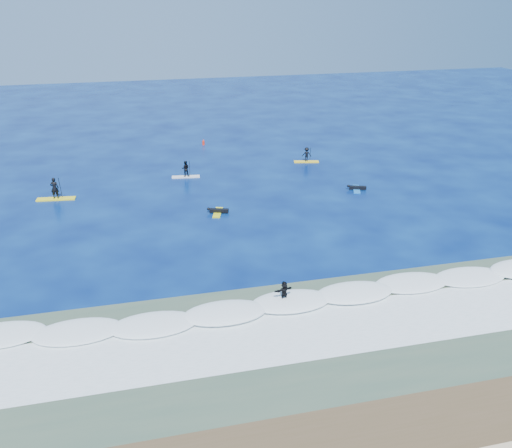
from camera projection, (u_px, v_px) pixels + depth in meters
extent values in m
plane|color=#030F42|center=(238.00, 239.00, 42.12)|extent=(160.00, 160.00, 0.00)
cube|color=#394E3D|center=(295.00, 345.00, 29.58)|extent=(90.00, 13.00, 0.01)
cube|color=white|center=(274.00, 306.00, 33.17)|extent=(40.00, 6.00, 0.30)
cube|color=silver|center=(290.00, 335.00, 30.48)|extent=(34.00, 5.00, 0.02)
cube|color=yellow|center=(56.00, 199.00, 49.87)|extent=(3.37, 1.19, 0.11)
imported|color=black|center=(55.00, 188.00, 49.48)|extent=(0.74, 0.53, 1.90)
cylinder|color=black|center=(61.00, 188.00, 49.57)|extent=(0.13, 0.76, 2.21)
cube|color=black|center=(62.00, 200.00, 49.97)|extent=(0.13, 0.03, 0.33)
cube|color=silver|center=(186.00, 177.00, 55.67)|extent=(2.77, 1.02, 0.09)
imported|color=black|center=(185.00, 169.00, 55.35)|extent=(0.83, 0.68, 1.56)
cylinder|color=black|center=(190.00, 169.00, 55.42)|extent=(0.12, 0.62, 1.81)
cube|color=black|center=(190.00, 177.00, 55.75)|extent=(0.11, 0.03, 0.27)
cube|color=yellow|center=(306.00, 162.00, 60.48)|extent=(2.70, 1.24, 0.09)
imported|color=black|center=(307.00, 154.00, 60.18)|extent=(1.07, 0.77, 1.50)
cylinder|color=black|center=(310.00, 155.00, 60.20)|extent=(0.18, 0.60, 1.75)
cube|color=black|center=(310.00, 162.00, 60.52)|extent=(0.10, 0.03, 0.26)
cube|color=#CFD116|center=(218.00, 212.00, 46.85)|extent=(1.25, 2.32, 0.11)
cube|color=black|center=(219.00, 210.00, 46.78)|extent=(1.60, 0.86, 0.26)
sphere|color=black|center=(208.00, 209.00, 46.79)|extent=(0.26, 0.26, 0.26)
cube|color=blue|center=(356.00, 189.00, 52.21)|extent=(1.33, 2.29, 0.11)
cube|color=black|center=(358.00, 187.00, 52.13)|extent=(1.58, 0.91, 0.25)
sphere|color=black|center=(348.00, 186.00, 52.18)|extent=(0.25, 0.25, 0.25)
cube|color=silver|center=(284.00, 301.00, 33.31)|extent=(1.94, 0.94, 0.10)
imported|color=black|center=(284.00, 291.00, 33.05)|extent=(1.22, 0.63, 1.25)
cylinder|color=red|center=(203.00, 143.00, 66.95)|extent=(0.29, 0.29, 0.47)
cone|color=red|center=(203.00, 140.00, 66.82)|extent=(0.21, 0.21, 0.23)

